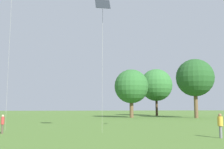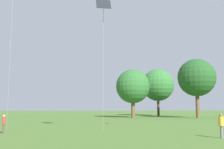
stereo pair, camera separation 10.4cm
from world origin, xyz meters
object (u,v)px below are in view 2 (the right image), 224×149
distant_tree_0 (133,86)px  distant_tree_3 (158,85)px  person_standing_0 (221,123)px  distant_tree_2 (197,78)px  kite_6 (103,6)px  person_standing_1 (4,122)px

distant_tree_0 → distant_tree_3: size_ratio=0.86×
person_standing_0 → distant_tree_2: distant_tree_2 is taller
kite_6 → distant_tree_0: kite_6 is taller
kite_6 → distant_tree_3: kite_6 is taller
distant_tree_2 → distant_tree_0: bearing=164.3°
distant_tree_0 → distant_tree_2: distant_tree_2 is taller
person_standing_1 → distant_tree_0: distant_tree_0 is taller
distant_tree_2 → kite_6: bearing=-128.7°
kite_6 → distant_tree_3: 43.66m
kite_6 → distant_tree_3: (17.28, 39.91, -3.80)m
person_standing_0 → distant_tree_3: distant_tree_3 is taller
person_standing_0 → distant_tree_3: size_ratio=0.15×
person_standing_0 → distant_tree_0: (0.92, 35.13, 5.34)m
kite_6 → distant_tree_0: size_ratio=1.23×
distant_tree_2 → distant_tree_3: 14.08m
distant_tree_3 → distant_tree_0: bearing=-129.9°
kite_6 → distant_tree_3: bearing=109.1°
person_standing_1 → distant_tree_3: size_ratio=0.13×
person_standing_0 → distant_tree_0: distant_tree_0 is taller
kite_6 → person_standing_0: bearing=8.7°
distant_tree_0 → distant_tree_2: size_ratio=0.84×
distant_tree_0 → distant_tree_3: distant_tree_3 is taller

